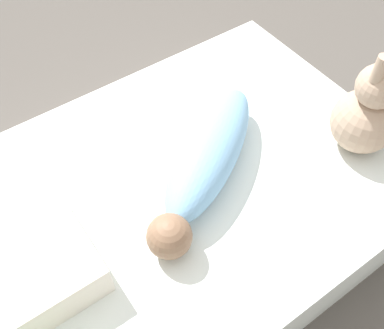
{
  "coord_description": "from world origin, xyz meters",
  "views": [
    {
      "loc": [
        -0.37,
        -0.62,
        1.27
      ],
      "look_at": [
        0.06,
        -0.0,
        0.29
      ],
      "focal_mm": 42.0,
      "sensor_mm": 36.0,
      "label": 1
    }
  ],
  "objects": [
    {
      "name": "swaddled_baby",
      "position": [
        0.09,
        -0.02,
        0.3
      ],
      "size": [
        0.55,
        0.42,
        0.13
      ],
      "rotation": [
        0.0,
        0.0,
        3.71
      ],
      "color": "#7FB7E5",
      "rests_on": "bed_mattress"
    },
    {
      "name": "bed_mattress",
      "position": [
        0.0,
        0.0,
        0.12
      ],
      "size": [
        1.36,
        0.94,
        0.24
      ],
      "color": "white",
      "rests_on": "ground_plane"
    },
    {
      "name": "pillow",
      "position": [
        -0.46,
        0.0,
        0.29
      ],
      "size": [
        0.35,
        0.35,
        0.1
      ],
      "color": "white",
      "rests_on": "bed_mattress"
    },
    {
      "name": "bunny_plush",
      "position": [
        0.53,
        -0.18,
        0.36
      ],
      "size": [
        0.19,
        0.19,
        0.34
      ],
      "color": "tan",
      "rests_on": "bed_mattress"
    },
    {
      "name": "ground_plane",
      "position": [
        0.0,
        0.0,
        0.0
      ],
      "size": [
        12.0,
        12.0,
        0.0
      ],
      "primitive_type": "plane",
      "color": "#514C47"
    }
  ]
}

